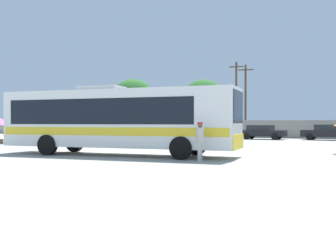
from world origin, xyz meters
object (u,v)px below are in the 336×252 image
at_px(utility_pole_near, 246,99).
at_px(utility_pole_far, 236,97).
at_px(roadside_tree_midleft, 204,98).
at_px(parked_car_second_dark_blue, 208,131).
at_px(parked_car_rightmost_black, 327,132).
at_px(roadside_tree_left, 133,96).
at_px(attendant_by_bus_door, 200,139).
at_px(coach_bus_white_yellow, 115,118).
at_px(parked_car_leftmost_white, 151,130).
at_px(parked_car_third_black, 262,132).

relative_size(utility_pole_near, utility_pole_far, 0.93).
height_order(utility_pole_near, roadside_tree_midleft, utility_pole_near).
bearing_deg(parked_car_second_dark_blue, utility_pole_near, 65.65).
distance_m(parked_car_rightmost_black, roadside_tree_left, 29.01).
relative_size(utility_pole_far, roadside_tree_midleft, 1.25).
relative_size(parked_car_rightmost_black, utility_pole_far, 0.51).
relative_size(attendant_by_bus_door, utility_pole_near, 0.20).
height_order(utility_pole_far, roadside_tree_left, utility_pole_far).
bearing_deg(utility_pole_far, utility_pole_near, -44.45).
distance_m(coach_bus_white_yellow, utility_pole_near, 28.94).
distance_m(attendant_by_bus_door, utility_pole_far, 32.77).
distance_m(coach_bus_white_yellow, roadside_tree_left, 37.87).
distance_m(parked_car_leftmost_white, roadside_tree_left, 13.54).
xyz_separation_m(coach_bus_white_yellow, parked_car_second_dark_blue, (-3.09, 22.99, -1.07)).
xyz_separation_m(parked_car_third_black, utility_pole_near, (-3.29, 6.54, 3.65)).
bearing_deg(parked_car_second_dark_blue, utility_pole_far, 81.28).
distance_m(parked_car_leftmost_white, parked_car_second_dark_blue, 6.90).
bearing_deg(attendant_by_bus_door, parked_car_rightmost_black, 81.56).
xyz_separation_m(parked_car_rightmost_black, utility_pole_far, (-10.74, 7.21, 3.94)).
bearing_deg(utility_pole_far, coach_bus_white_yellow, -86.29).
height_order(parked_car_third_black, roadside_tree_midleft, roadside_tree_midleft).
bearing_deg(utility_pole_far, parked_car_second_dark_blue, -98.72).
bearing_deg(utility_pole_far, roadside_tree_midleft, 162.94).
bearing_deg(parked_car_second_dark_blue, parked_car_leftmost_white, 177.68).
height_order(coach_bus_white_yellow, utility_pole_far, utility_pole_far).
bearing_deg(roadside_tree_left, parked_car_rightmost_black, -20.40).
relative_size(parked_car_second_dark_blue, roadside_tree_midleft, 0.61).
distance_m(attendant_by_bus_door, parked_car_second_dark_blue, 25.79).
bearing_deg(parked_car_rightmost_black, parked_car_leftmost_white, 179.50).
bearing_deg(utility_pole_far, parked_car_third_black, -59.08).
xyz_separation_m(coach_bus_white_yellow, utility_pole_far, (-1.97, 30.31, 2.84)).
bearing_deg(roadside_tree_midleft, parked_car_third_black, -44.82).
relative_size(coach_bus_white_yellow, parked_car_third_black, 2.76).
xyz_separation_m(coach_bus_white_yellow, parked_car_third_black, (2.84, 22.29, -1.12)).
bearing_deg(roadside_tree_left, utility_pole_near, -13.60).
height_order(attendant_by_bus_door, utility_pole_near, utility_pole_near).
xyz_separation_m(parked_car_leftmost_white, parked_car_second_dark_blue, (6.90, -0.28, 0.01)).
bearing_deg(roadside_tree_left, coach_bus_white_yellow, -61.37).
distance_m(parked_car_second_dark_blue, utility_pole_far, 8.38).
relative_size(parked_car_leftmost_white, roadside_tree_midleft, 0.64).
bearing_deg(coach_bus_white_yellow, attendant_by_bus_door, -15.86).
distance_m(parked_car_second_dark_blue, parked_car_third_black, 5.97).
height_order(parked_car_leftmost_white, utility_pole_far, utility_pole_far).
bearing_deg(utility_pole_far, roadside_tree_left, 170.22).
bearing_deg(attendant_by_bus_door, parked_car_second_dark_blue, 108.58).
xyz_separation_m(coach_bus_white_yellow, parked_car_leftmost_white, (-9.99, 23.27, -1.08)).
bearing_deg(utility_pole_near, roadside_tree_midleft, 154.80).
relative_size(parked_car_leftmost_white, parked_car_third_black, 1.03).
bearing_deg(roadside_tree_midleft, parked_car_leftmost_white, -111.19).
xyz_separation_m(coach_bus_white_yellow, attendant_by_bus_door, (5.13, -1.46, -0.93)).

